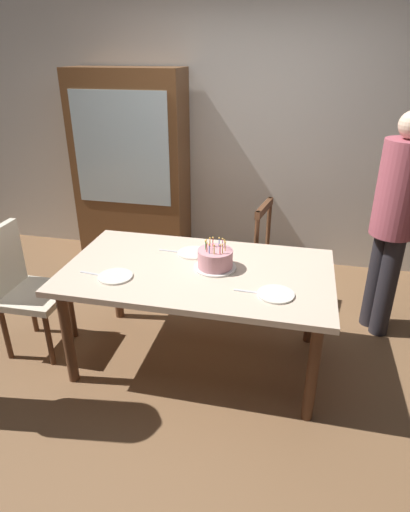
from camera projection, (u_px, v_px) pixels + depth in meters
The scene contains 14 objects.
ground at pixel (198, 358), 3.16m from camera, with size 6.40×6.40×0.00m, color brown.
back_wall at pixel (241, 133), 4.23m from camera, with size 6.40×0.10×2.60m, color beige.
dining_table at pixel (198, 280), 2.88m from camera, with size 1.76×1.00×0.74m.
birthday_cake at pixel (215, 259), 2.83m from camera, with size 0.28×0.28×0.20m.
plate_near_celebrant at pixel (115, 276), 2.74m from camera, with size 0.22×0.22×0.01m, color silver.
plate_far_side at pixel (193, 253), 3.05m from camera, with size 0.22×0.22×0.01m, color silver.
plate_near_guest at pixel (276, 294), 2.54m from camera, with size 0.22×0.22×0.01m, color silver.
fork_near_celebrant at pixel (92, 274), 2.77m from camera, with size 0.18×0.02×0.01m, color silver.
fork_far_side at pixel (171, 251), 3.09m from camera, with size 0.18×0.02×0.01m, color silver.
fork_near_guest at pixel (249, 292), 2.57m from camera, with size 0.18×0.02×0.01m, color silver.
chair_spindle_back at pixel (242, 257), 3.64m from camera, with size 0.51×0.51×0.95m.
chair_upholstered at pixel (21, 284), 3.08m from camera, with size 0.45×0.45×0.95m.
person_guest at pixel (395, 215), 3.10m from camera, with size 0.32×0.32×1.69m.
china_cabinet at pixel (132, 170), 4.33m from camera, with size 1.10×0.45×1.90m.
Camera 1 is at (0.60, -2.45, 2.04)m, focal length 30.29 mm.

